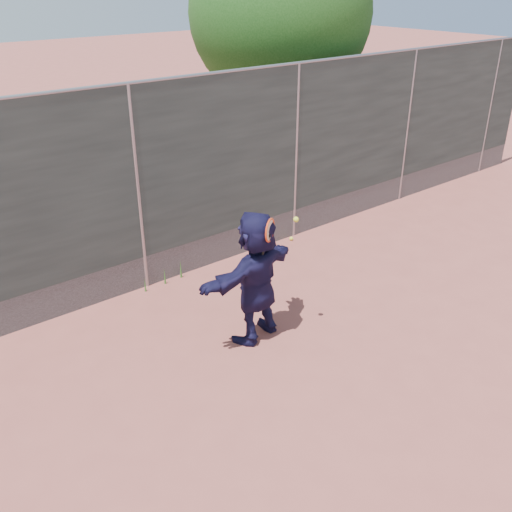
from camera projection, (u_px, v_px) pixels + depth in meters
ground at (303, 408)px, 6.25m from camera, size 80.00×80.00×0.00m
player at (256, 277)px, 7.12m from camera, size 1.68×0.82×1.74m
ball_ground at (291, 239)px, 10.15m from camera, size 0.07×0.07×0.07m
fence at (137, 187)px, 7.99m from camera, size 20.00×0.06×3.03m
swing_action at (272, 230)px, 6.73m from camera, size 0.55×0.17×0.51m
tree_right at (285, 17)px, 11.34m from camera, size 3.78×3.60×5.39m
weed_clump at (167, 275)px, 8.72m from camera, size 0.68×0.07×0.30m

